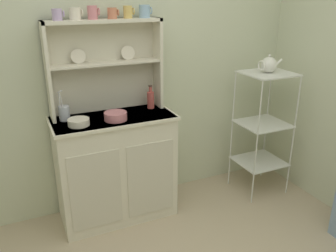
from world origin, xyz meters
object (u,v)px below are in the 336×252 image
at_px(hutch_shelf_unit, 104,60).
at_px(bakers_rack, 263,120).
at_px(porcelain_teapot, 269,65).
at_px(bowl_mixing_large, 79,122).
at_px(cup_lilac_0, 57,15).
at_px(jam_bottle, 151,99).
at_px(hutch_cabinet, 116,167).
at_px(utensil_jar, 64,113).

distance_m(hutch_shelf_unit, bakers_rack, 1.49).
bearing_deg(porcelain_teapot, bowl_mixing_large, 177.53).
xyz_separation_m(hutch_shelf_unit, cup_lilac_0, (-0.31, -0.04, 0.34)).
relative_size(cup_lilac_0, jam_bottle, 0.44).
xyz_separation_m(hutch_cabinet, bowl_mixing_large, (-0.27, -0.07, 0.45)).
xyz_separation_m(hutch_shelf_unit, utensil_jar, (-0.35, -0.09, -0.35)).
bearing_deg(hutch_shelf_unit, hutch_cabinet, -90.00).
height_order(hutch_cabinet, utensil_jar, utensil_jar).
bearing_deg(utensil_jar, jam_bottle, 0.72).
relative_size(utensil_jar, porcelain_teapot, 1.05).
xyz_separation_m(jam_bottle, utensil_jar, (-0.69, -0.01, -0.02)).
height_order(bowl_mixing_large, jam_bottle, jam_bottle).
relative_size(bakers_rack, bowl_mixing_large, 7.28).
height_order(utensil_jar, porcelain_teapot, porcelain_teapot).
bearing_deg(bowl_mixing_large, bakers_rack, -2.47).
relative_size(cup_lilac_0, utensil_jar, 0.36).
height_order(bakers_rack, cup_lilac_0, cup_lilac_0).
height_order(hutch_cabinet, bakers_rack, bakers_rack).
relative_size(hutch_cabinet, cup_lilac_0, 11.23).
bearing_deg(porcelain_teapot, jam_bottle, 166.95).
bearing_deg(jam_bottle, porcelain_teapot, -13.05).
bearing_deg(bakers_rack, bowl_mixing_large, 177.53).
bearing_deg(bakers_rack, hutch_cabinet, 173.90).
distance_m(hutch_cabinet, bakers_rack, 1.37).
xyz_separation_m(cup_lilac_0, bowl_mixing_large, (0.04, -0.20, -0.73)).
distance_m(cup_lilac_0, utensil_jar, 0.69).
distance_m(hutch_shelf_unit, bowl_mixing_large, 0.53).
bearing_deg(bakers_rack, cup_lilac_0, 170.88).
bearing_deg(hutch_cabinet, porcelain_teapot, -6.10).
distance_m(cup_lilac_0, porcelain_teapot, 1.72).
xyz_separation_m(hutch_shelf_unit, bakers_rack, (1.33, -0.31, -0.59)).
relative_size(hutch_shelf_unit, jam_bottle, 4.55).
xyz_separation_m(hutch_cabinet, bakers_rack, (1.33, -0.14, 0.25)).
distance_m(hutch_shelf_unit, jam_bottle, 0.49).
xyz_separation_m(jam_bottle, porcelain_teapot, (0.99, -0.23, 0.24)).
bearing_deg(hutch_shelf_unit, cup_lilac_0, -172.66).
bearing_deg(hutch_shelf_unit, bowl_mixing_large, -139.15).
distance_m(hutch_cabinet, bowl_mixing_large, 0.53).
relative_size(hutch_cabinet, bowl_mixing_large, 6.07).
bearing_deg(jam_bottle, bakers_rack, -13.03).
height_order(cup_lilac_0, jam_bottle, cup_lilac_0).
distance_m(utensil_jar, porcelain_teapot, 1.71).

